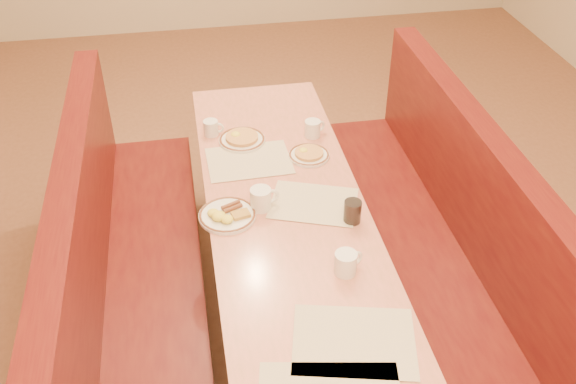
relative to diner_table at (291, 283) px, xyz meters
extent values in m
plane|color=#9E6647|center=(0.00, 0.00, -0.37)|extent=(8.00, 8.00, 0.00)
cube|color=black|center=(0.00, 0.00, -0.34)|extent=(0.55, 1.88, 0.06)
cube|color=black|center=(0.00, 0.00, -0.02)|extent=(0.15, 1.75, 0.71)
cube|color=#E97C6C|center=(0.00, 0.00, 0.36)|extent=(0.70, 2.50, 0.04)
cube|color=#4C3326|center=(-0.68, 0.00, -0.27)|extent=(0.55, 2.50, 0.20)
cube|color=maroon|center=(-0.68, 0.00, 0.00)|extent=(0.55, 2.50, 0.16)
cube|color=maroon|center=(-0.89, 0.00, 0.38)|extent=(0.12, 2.50, 0.60)
cube|color=#4C3326|center=(0.68, 0.00, -0.27)|extent=(0.55, 2.50, 0.20)
cube|color=maroon|center=(0.68, 0.00, 0.00)|extent=(0.55, 2.50, 0.16)
cube|color=maroon|center=(0.89, 0.00, 0.38)|extent=(0.12, 2.50, 0.60)
cube|color=beige|center=(0.10, -0.69, 0.38)|extent=(0.49, 0.41, 0.00)
cube|color=beige|center=(-0.12, 0.48, 0.38)|extent=(0.41, 0.31, 0.00)
cube|color=beige|center=(0.12, 0.10, 0.38)|extent=(0.45, 0.40, 0.00)
cylinder|color=white|center=(-0.27, 0.08, 0.38)|extent=(0.25, 0.25, 0.02)
torus|color=brown|center=(-0.27, 0.08, 0.39)|extent=(0.25, 0.25, 0.01)
ellipsoid|color=#FFF641|center=(-0.31, 0.05, 0.41)|extent=(0.06, 0.06, 0.03)
ellipsoid|color=#FFF641|center=(-0.27, 0.02, 0.41)|extent=(0.05, 0.05, 0.03)
ellipsoid|color=#FFF641|center=(-0.33, 0.08, 0.41)|extent=(0.05, 0.05, 0.03)
cylinder|color=brown|center=(-0.24, 0.10, 0.40)|extent=(0.09, 0.05, 0.02)
cylinder|color=brown|center=(-0.25, 0.12, 0.40)|extent=(0.09, 0.05, 0.02)
cube|color=#BC863A|center=(-0.21, 0.05, 0.40)|extent=(0.09, 0.07, 0.02)
cylinder|color=white|center=(0.18, 0.47, 0.38)|extent=(0.20, 0.20, 0.02)
torus|color=brown|center=(0.18, 0.47, 0.39)|extent=(0.20, 0.20, 0.01)
cylinder|color=#DD854E|center=(0.18, 0.47, 0.40)|extent=(0.14, 0.14, 0.02)
ellipsoid|color=#FFF641|center=(0.15, 0.49, 0.41)|extent=(0.04, 0.04, 0.02)
cylinder|color=white|center=(-0.13, 0.67, 0.38)|extent=(0.24, 0.24, 0.02)
torus|color=brown|center=(-0.13, 0.67, 0.39)|extent=(0.23, 0.23, 0.01)
cylinder|color=#DD854E|center=(-0.13, 0.67, 0.40)|extent=(0.16, 0.16, 0.02)
ellipsoid|color=#FFF641|center=(-0.16, 0.69, 0.41)|extent=(0.05, 0.05, 0.02)
cylinder|color=white|center=(0.15, -0.35, 0.42)|extent=(0.09, 0.09, 0.09)
torus|color=white|center=(0.19, -0.33, 0.42)|extent=(0.07, 0.04, 0.07)
cylinder|color=black|center=(0.15, -0.35, 0.46)|extent=(0.08, 0.08, 0.01)
cylinder|color=white|center=(-0.11, 0.11, 0.43)|extent=(0.09, 0.09, 0.10)
torus|color=white|center=(-0.07, 0.12, 0.43)|extent=(0.07, 0.03, 0.07)
cylinder|color=black|center=(-0.11, 0.11, 0.47)|extent=(0.08, 0.08, 0.01)
cylinder|color=white|center=(0.23, 0.66, 0.42)|extent=(0.08, 0.08, 0.09)
torus|color=white|center=(0.27, 0.68, 0.42)|extent=(0.06, 0.04, 0.06)
cylinder|color=black|center=(0.23, 0.66, 0.46)|extent=(0.07, 0.07, 0.01)
cylinder|color=white|center=(-0.28, 0.77, 0.42)|extent=(0.08, 0.08, 0.08)
torus|color=white|center=(-0.24, 0.76, 0.42)|extent=(0.06, 0.02, 0.06)
cylinder|color=black|center=(-0.28, 0.77, 0.45)|extent=(0.06, 0.06, 0.01)
cylinder|color=black|center=(0.26, -0.05, 0.43)|extent=(0.07, 0.07, 0.10)
cylinder|color=silver|center=(0.26, -0.05, 0.43)|extent=(0.08, 0.08, 0.10)
camera|label=1|loc=(-0.39, -2.09, 2.13)|focal=40.00mm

